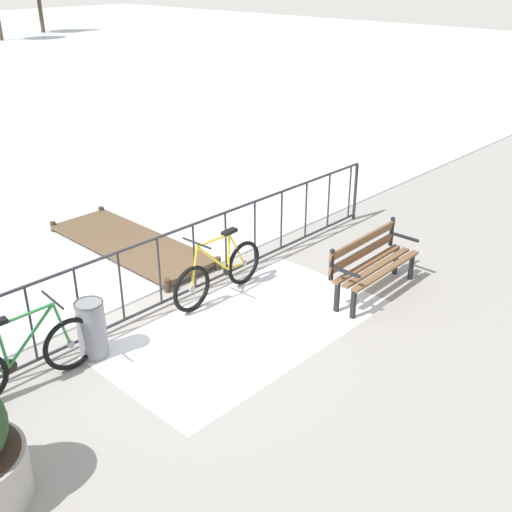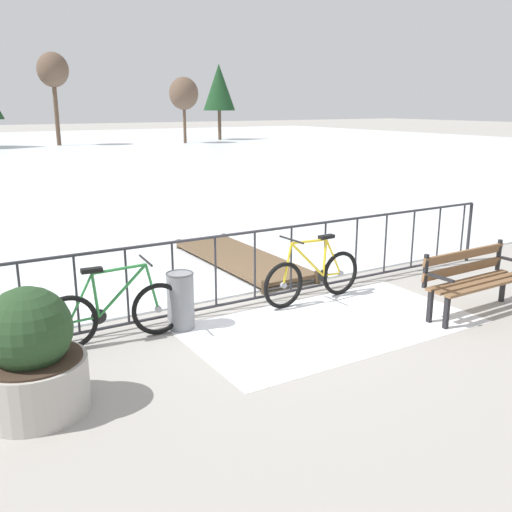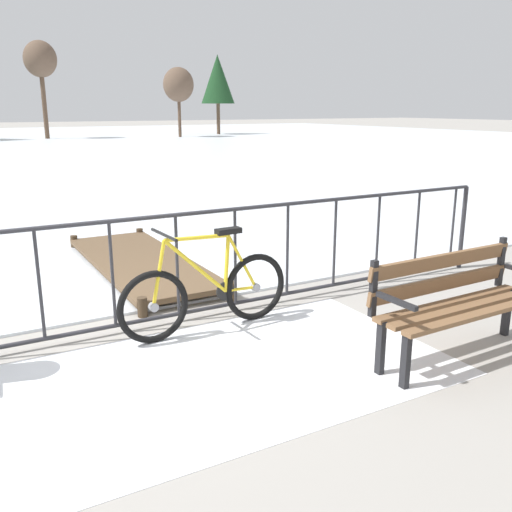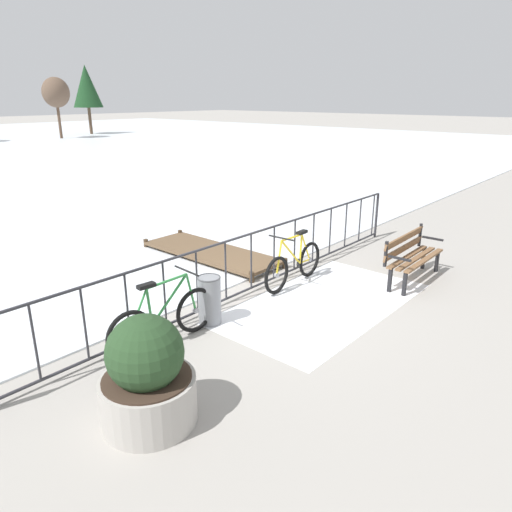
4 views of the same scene
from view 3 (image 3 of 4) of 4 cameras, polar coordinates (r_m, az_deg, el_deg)
ground_plane at (r=5.33m, az=-14.06°, el=-7.69°), size 160.00×160.00×0.00m
snow_patch at (r=4.43m, az=-4.31°, el=-12.08°), size 3.74×2.03×0.01m
railing_fence at (r=5.15m, az=-14.45°, el=-1.93°), size 9.06×0.06×1.07m
bicycle_second at (r=5.15m, az=-4.98°, el=-3.73°), size 1.71×0.52×0.97m
park_bench at (r=4.86m, az=19.64°, el=-3.92°), size 1.61×0.51×0.89m
wooden_dock at (r=7.22m, az=-11.69°, el=-0.56°), size 1.10×3.24×0.20m
tree_centre at (r=39.67m, az=-21.17°, el=18.11°), size 2.05×2.05×6.08m
tree_east_mid at (r=39.59m, az=-7.93°, el=16.91°), size 2.05×2.05×4.61m
tree_far_east at (r=43.46m, az=-3.93°, el=17.54°), size 2.48×2.48×5.76m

